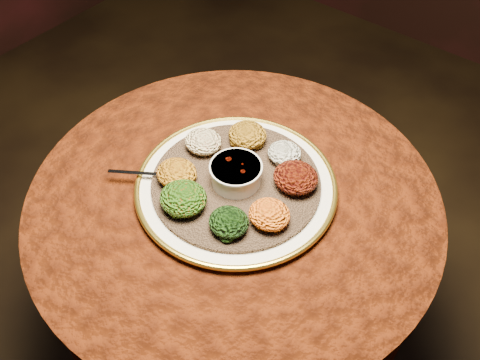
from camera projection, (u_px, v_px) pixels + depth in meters
The scene contains 13 objects.
table at pixel (234, 241), 1.37m from camera, with size 0.96×0.96×0.73m.
platter at pixel (236, 186), 1.24m from camera, with size 0.47×0.47×0.02m.
injera at pixel (236, 183), 1.23m from camera, with size 0.39×0.39×0.01m, color brown.
stew_bowl at pixel (236, 173), 1.20m from camera, with size 0.12×0.12×0.05m.
spoon at pixel (160, 174), 1.23m from camera, with size 0.14×0.10×0.01m.
portion_ayib at pixel (284, 153), 1.26m from camera, with size 0.08×0.08×0.04m, color silver.
portion_kitfo at pixel (296, 177), 1.20m from camera, with size 0.10×0.10×0.05m, color black.
portion_tikil at pixel (269, 214), 1.13m from camera, with size 0.09×0.09×0.04m, color #B5790F.
portion_gomen at pixel (229, 222), 1.12m from camera, with size 0.09×0.08×0.04m, color black.
portion_mixveg at pixel (183, 198), 1.16m from camera, with size 0.11×0.10×0.05m, color #AE2D0B.
portion_kik at pixel (177, 173), 1.21m from camera, with size 0.09×0.09×0.05m, color #B87410.
portion_timatim at pixel (203, 141), 1.28m from camera, with size 0.09×0.09×0.04m, color maroon.
portion_shiro at pixel (248, 135), 1.30m from camera, with size 0.10×0.09×0.05m, color #945F11.
Camera 1 is at (0.51, -0.62, 1.67)m, focal length 40.00 mm.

